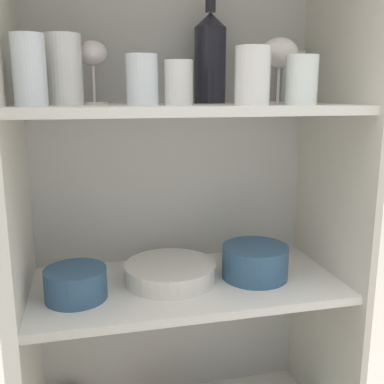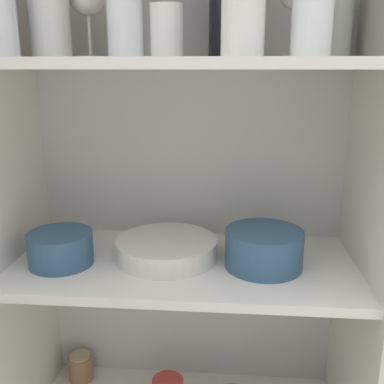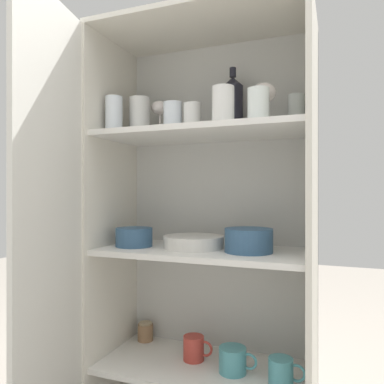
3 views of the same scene
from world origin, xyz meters
name	(u,v)px [view 1 (image 1 of 3)]	position (x,y,z in m)	size (l,w,h in m)	color
cupboard_back_panel	(173,245)	(0.00, 0.36, 0.77)	(0.78, 0.02, 1.54)	silver
cupboard_side_left	(23,284)	(-0.38, 0.18, 0.77)	(0.02, 0.39, 1.54)	silver
cupboard_side_right	(327,256)	(0.38, 0.18, 0.77)	(0.02, 0.39, 1.54)	silver
shelf_board_middle	(187,285)	(0.00, 0.18, 0.73)	(0.74, 0.35, 0.02)	white
shelf_board_upper	(187,109)	(0.00, 0.18, 1.16)	(0.74, 0.35, 0.02)	white
tumbler_glass_0	(63,70)	(-0.27, 0.19, 1.24)	(0.08, 0.08, 0.15)	white
tumbler_glass_1	(252,76)	(0.11, 0.06, 1.23)	(0.07, 0.07, 0.12)	white
tumbler_glass_2	(142,80)	(-0.10, 0.14, 1.22)	(0.07, 0.07, 0.11)	white
tumbler_glass_3	(179,83)	(-0.03, 0.14, 1.22)	(0.06, 0.06, 0.09)	white
tumbler_glass_4	(29,70)	(-0.33, 0.10, 1.24)	(0.06, 0.06, 0.14)	white
tumbler_glass_5	(293,77)	(0.32, 0.30, 1.24)	(0.06, 0.06, 0.13)	white
tumbler_glass_6	(301,80)	(0.22, 0.07, 1.22)	(0.07, 0.07, 0.10)	white
wine_glass_0	(279,55)	(0.22, 0.18, 1.28)	(0.09, 0.09, 0.15)	silver
wine_glass_1	(92,58)	(-0.20, 0.24, 1.27)	(0.07, 0.07, 0.14)	silver
wine_bottle	(210,58)	(0.08, 0.28, 1.28)	(0.08, 0.08, 0.25)	black
plate_stack_white	(170,272)	(-0.04, 0.19, 0.76)	(0.23, 0.23, 0.04)	silver
mixing_bowl_large	(255,260)	(0.17, 0.16, 0.78)	(0.17, 0.17, 0.08)	#33567A
serving_bowl_small	(76,282)	(-0.27, 0.14, 0.78)	(0.14, 0.14, 0.07)	#33567A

